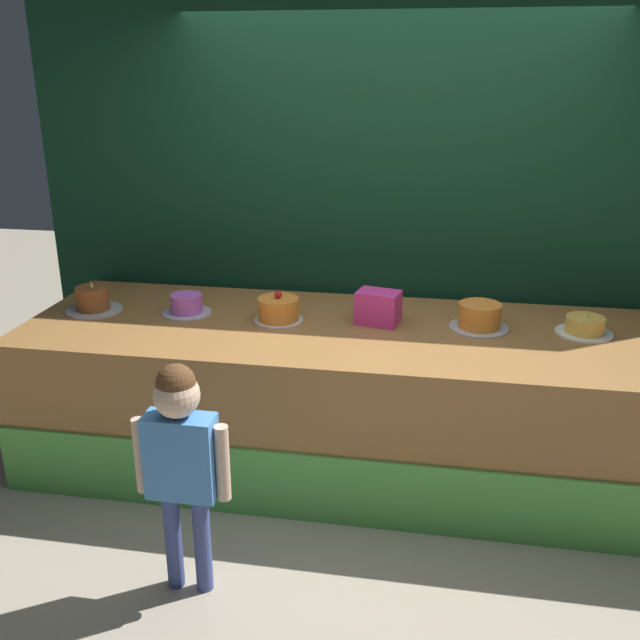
{
  "coord_description": "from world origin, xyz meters",
  "views": [
    {
      "loc": [
        0.32,
        -3.0,
        2.2
      ],
      "look_at": [
        -0.27,
        0.36,
        0.97
      ],
      "focal_mm": 39.44,
      "sensor_mm": 36.0,
      "label": 1
    }
  ],
  "objects_px": {
    "child_figure": "(181,449)",
    "cake_left": "(187,305)",
    "cake_far_right": "(585,326)",
    "cake_right": "(480,317)",
    "cake_far_left": "(93,300)",
    "cake_center": "(278,310)",
    "pink_box": "(378,307)"
  },
  "relations": [
    {
      "from": "child_figure",
      "to": "cake_left",
      "type": "bearing_deg",
      "value": 108.52
    },
    {
      "from": "cake_far_left",
      "to": "cake_far_right",
      "type": "relative_size",
      "value": 1.09
    },
    {
      "from": "cake_far_left",
      "to": "cake_center",
      "type": "bearing_deg",
      "value": 0.84
    },
    {
      "from": "cake_center",
      "to": "cake_far_right",
      "type": "height_order",
      "value": "cake_center"
    },
    {
      "from": "pink_box",
      "to": "cake_right",
      "type": "distance_m",
      "value": 0.55
    },
    {
      "from": "pink_box",
      "to": "cake_center",
      "type": "xyz_separation_m",
      "value": [
        -0.55,
        -0.06,
        -0.03
      ]
    },
    {
      "from": "cake_center",
      "to": "cake_left",
      "type": "bearing_deg",
      "value": 176.61
    },
    {
      "from": "child_figure",
      "to": "cake_far_right",
      "type": "bearing_deg",
      "value": 35.5
    },
    {
      "from": "child_figure",
      "to": "cake_center",
      "type": "xyz_separation_m",
      "value": [
        0.14,
        1.2,
        0.22
      ]
    },
    {
      "from": "cake_far_left",
      "to": "cake_far_right",
      "type": "xyz_separation_m",
      "value": [
        2.77,
        0.1,
        -0.02
      ]
    },
    {
      "from": "child_figure",
      "to": "cake_right",
      "type": "bearing_deg",
      "value": 45.55
    },
    {
      "from": "pink_box",
      "to": "cake_far_left",
      "type": "distance_m",
      "value": 1.66
    },
    {
      "from": "child_figure",
      "to": "cake_left",
      "type": "xyz_separation_m",
      "value": [
        -0.41,
        1.23,
        0.2
      ]
    },
    {
      "from": "cake_left",
      "to": "cake_right",
      "type": "relative_size",
      "value": 0.88
    },
    {
      "from": "child_figure",
      "to": "cake_far_left",
      "type": "xyz_separation_m",
      "value": [
        -0.97,
        1.18,
        0.21
      ]
    },
    {
      "from": "pink_box",
      "to": "cake_far_left",
      "type": "xyz_separation_m",
      "value": [
        -1.66,
        -0.08,
        -0.03
      ]
    },
    {
      "from": "cake_far_left",
      "to": "cake_far_right",
      "type": "distance_m",
      "value": 2.77
    },
    {
      "from": "child_figure",
      "to": "cake_far_left",
      "type": "distance_m",
      "value": 1.54
    },
    {
      "from": "cake_right",
      "to": "cake_left",
      "type": "bearing_deg",
      "value": -178.59
    },
    {
      "from": "cake_left",
      "to": "cake_far_right",
      "type": "relative_size",
      "value": 0.95
    },
    {
      "from": "cake_left",
      "to": "cake_center",
      "type": "distance_m",
      "value": 0.56
    },
    {
      "from": "cake_left",
      "to": "cake_far_left",
      "type": "bearing_deg",
      "value": -174.93
    },
    {
      "from": "pink_box",
      "to": "cake_far_right",
      "type": "bearing_deg",
      "value": 1.2
    },
    {
      "from": "cake_left",
      "to": "cake_far_right",
      "type": "height_order",
      "value": "cake_far_right"
    },
    {
      "from": "cake_center",
      "to": "cake_right",
      "type": "xyz_separation_m",
      "value": [
        1.11,
        0.07,
        0.0
      ]
    },
    {
      "from": "cake_center",
      "to": "cake_right",
      "type": "height_order",
      "value": "cake_center"
    },
    {
      "from": "cake_right",
      "to": "cake_far_right",
      "type": "xyz_separation_m",
      "value": [
        0.55,
        0.01,
        -0.02
      ]
    },
    {
      "from": "pink_box",
      "to": "cake_left",
      "type": "height_order",
      "value": "pink_box"
    },
    {
      "from": "cake_right",
      "to": "cake_far_right",
      "type": "height_order",
      "value": "cake_right"
    },
    {
      "from": "pink_box",
      "to": "cake_right",
      "type": "bearing_deg",
      "value": 1.08
    },
    {
      "from": "pink_box",
      "to": "cake_far_right",
      "type": "distance_m",
      "value": 1.11
    },
    {
      "from": "cake_left",
      "to": "cake_right",
      "type": "xyz_separation_m",
      "value": [
        1.66,
        0.04,
        0.02
      ]
    }
  ]
}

